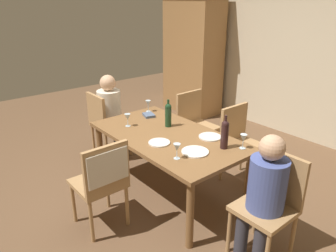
# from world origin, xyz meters

# --- Properties ---
(ground_plane) EXTENTS (10.00, 10.00, 0.00)m
(ground_plane) POSITION_xyz_m (0.00, 0.00, 0.00)
(ground_plane) COLOR brown
(rear_room_partition) EXTENTS (6.40, 0.12, 2.70)m
(rear_room_partition) POSITION_xyz_m (0.00, 2.68, 1.35)
(rear_room_partition) COLOR beige
(rear_room_partition) RESTS_ON ground_plane
(armoire_cabinet) EXTENTS (1.18, 0.62, 2.18)m
(armoire_cabinet) POSITION_xyz_m (-1.97, 2.23, 1.10)
(armoire_cabinet) COLOR olive
(armoire_cabinet) RESTS_ON ground_plane
(dining_table) EXTENTS (1.74, 0.97, 0.72)m
(dining_table) POSITION_xyz_m (0.00, 0.00, 0.64)
(dining_table) COLOR brown
(dining_table) RESTS_ON ground_plane
(chair_left_end) EXTENTS (0.44, 0.44, 0.92)m
(chair_left_end) POSITION_xyz_m (-1.25, -0.09, 0.53)
(chair_left_end) COLOR #A87F51
(chair_left_end) RESTS_ON ground_plane
(chair_right_end) EXTENTS (0.44, 0.44, 0.92)m
(chair_right_end) POSITION_xyz_m (1.25, 0.09, 0.53)
(chair_right_end) COLOR #A87F51
(chair_right_end) RESTS_ON ground_plane
(chair_far_left) EXTENTS (0.44, 0.44, 0.92)m
(chair_far_left) POSITION_xyz_m (-0.48, 0.86, 0.53)
(chair_far_left) COLOR #A87F51
(chair_far_left) RESTS_ON ground_plane
(chair_far_right) EXTENTS (0.44, 0.44, 0.92)m
(chair_far_right) POSITION_xyz_m (0.30, 0.86, 0.53)
(chair_far_right) COLOR #A87F51
(chair_far_right) RESTS_ON ground_plane
(chair_near) EXTENTS (0.46, 0.44, 0.92)m
(chair_near) POSITION_xyz_m (0.12, -0.86, 0.59)
(chair_near) COLOR #A87F51
(chair_near) RESTS_ON ground_plane
(person_woman_host) EXTENTS (0.32, 0.36, 1.16)m
(person_woman_host) POSITION_xyz_m (-1.25, 0.03, 0.67)
(person_woman_host) COLOR #33333D
(person_woman_host) RESTS_ON ground_plane
(person_man_bearded) EXTENTS (0.31, 0.35, 1.13)m
(person_man_bearded) POSITION_xyz_m (1.25, -0.03, 0.66)
(person_man_bearded) COLOR #33333D
(person_man_bearded) RESTS_ON ground_plane
(wine_bottle_tall_green) EXTENTS (0.07, 0.07, 0.32)m
(wine_bottle_tall_green) POSITION_xyz_m (-0.18, 0.15, 0.87)
(wine_bottle_tall_green) COLOR #19381E
(wine_bottle_tall_green) RESTS_ON dining_table
(wine_bottle_dark_red) EXTENTS (0.07, 0.07, 0.34)m
(wine_bottle_dark_red) POSITION_xyz_m (0.60, 0.21, 0.88)
(wine_bottle_dark_red) COLOR black
(wine_bottle_dark_red) RESTS_ON dining_table
(wine_glass_near_left) EXTENTS (0.07, 0.07, 0.15)m
(wine_glass_near_left) POSITION_xyz_m (-0.75, 0.28, 0.83)
(wine_glass_near_left) COLOR silver
(wine_glass_near_left) RESTS_ON dining_table
(wine_glass_centre) EXTENTS (0.07, 0.07, 0.15)m
(wine_glass_centre) POSITION_xyz_m (-0.48, -0.20, 0.83)
(wine_glass_centre) COLOR silver
(wine_glass_centre) RESTS_ON dining_table
(wine_glass_near_right) EXTENTS (0.07, 0.07, 0.15)m
(wine_glass_near_right) POSITION_xyz_m (0.73, 0.35, 0.83)
(wine_glass_near_right) COLOR silver
(wine_glass_near_right) RESTS_ON dining_table
(wine_glass_far) EXTENTS (0.07, 0.07, 0.15)m
(wine_glass_far) POSITION_xyz_m (0.48, -0.29, 0.83)
(wine_glass_far) COLOR silver
(wine_glass_far) RESTS_ON dining_table
(dinner_plate_host) EXTENTS (0.22, 0.22, 0.01)m
(dinner_plate_host) POSITION_xyz_m (0.11, -0.21, 0.73)
(dinner_plate_host) COLOR silver
(dinner_plate_host) RESTS_ON dining_table
(dinner_plate_guest_left) EXTENTS (0.24, 0.24, 0.01)m
(dinner_plate_guest_left) POSITION_xyz_m (0.34, 0.29, 0.73)
(dinner_plate_guest_left) COLOR silver
(dinner_plate_guest_left) RESTS_ON dining_table
(dinner_plate_guest_right) EXTENTS (0.26, 0.26, 0.01)m
(dinner_plate_guest_right) POSITION_xyz_m (0.49, -0.07, 0.73)
(dinner_plate_guest_right) COLOR white
(dinner_plate_guest_right) RESTS_ON dining_table
(folded_napkin) EXTENTS (0.19, 0.16, 0.03)m
(folded_napkin) POSITION_xyz_m (-0.60, 0.18, 0.74)
(folded_napkin) COLOR #4C5B75
(folded_napkin) RESTS_ON dining_table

